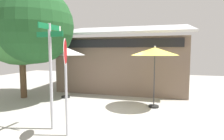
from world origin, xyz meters
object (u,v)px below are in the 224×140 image
(street_sign_post, at_px, (51,65))
(stop_sign, at_px, (66,69))
(patio_umbrella_mustard_center, at_px, (155,52))
(shade_tree, at_px, (24,20))
(patio_umbrella_ivory_left, at_px, (65,51))

(street_sign_post, relative_size, stop_sign, 1.17)
(street_sign_post, bearing_deg, patio_umbrella_mustard_center, 48.05)
(patio_umbrella_mustard_center, xyz_separation_m, shade_tree, (-6.34, -0.23, 1.56))
(street_sign_post, distance_m, shade_tree, 4.96)
(street_sign_post, height_order, patio_umbrella_mustard_center, street_sign_post)
(patio_umbrella_ivory_left, xyz_separation_m, patio_umbrella_mustard_center, (4.59, -0.53, -0.03))
(street_sign_post, relative_size, patio_umbrella_mustard_center, 1.22)
(street_sign_post, xyz_separation_m, patio_umbrella_ivory_left, (-1.68, 3.76, 0.43))
(street_sign_post, xyz_separation_m, shade_tree, (-3.43, 3.01, 1.95))
(street_sign_post, relative_size, shade_tree, 0.50)
(stop_sign, distance_m, shade_tree, 5.65)
(street_sign_post, height_order, shade_tree, shade_tree)
(patio_umbrella_ivory_left, bearing_deg, patio_umbrella_mustard_center, -6.58)
(patio_umbrella_ivory_left, relative_size, patio_umbrella_mustard_center, 1.02)
(patio_umbrella_ivory_left, distance_m, shade_tree, 2.45)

